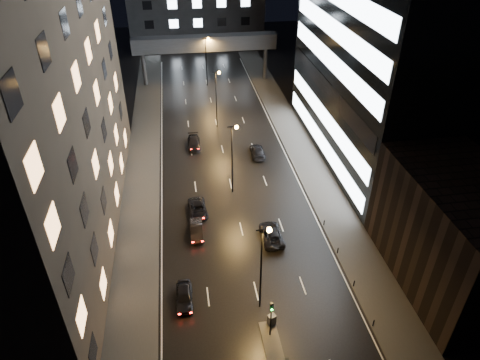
# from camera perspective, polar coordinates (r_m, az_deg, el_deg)

# --- Properties ---
(ground) EXTENTS (160.00, 160.00, 0.00)m
(ground) POSITION_cam_1_polar(r_m,az_deg,el_deg) (69.25, -2.36, 4.13)
(ground) COLOR black
(ground) RESTS_ON ground
(sidewalk_left) EXTENTS (5.00, 110.00, 0.15)m
(sidewalk_left) POSITION_cam_1_polar(r_m,az_deg,el_deg) (64.94, -12.86, 1.10)
(sidewalk_left) COLOR #383533
(sidewalk_left) RESTS_ON ground
(sidewalk_right) EXTENTS (5.00, 110.00, 0.15)m
(sidewalk_right) POSITION_cam_1_polar(r_m,az_deg,el_deg) (67.29, 8.79, 2.84)
(sidewalk_right) COLOR #383533
(sidewalk_right) RESTS_ON ground
(building_left) EXTENTS (15.00, 48.00, 40.00)m
(building_left) POSITION_cam_1_polar(r_m,az_deg,el_deg) (48.90, -28.42, 12.88)
(building_left) COLOR #2D2319
(building_left) RESTS_ON ground
(building_right_low) EXTENTS (10.00, 18.00, 12.00)m
(building_right_low) POSITION_cam_1_polar(r_m,az_deg,el_deg) (48.16, 26.82, -6.47)
(building_right_low) COLOR black
(building_right_low) RESTS_ON ground
(building_right_glass) EXTENTS (20.00, 36.00, 45.00)m
(building_right_glass) POSITION_cam_1_polar(r_m,az_deg,el_deg) (65.05, 21.76, 21.24)
(building_right_glass) COLOR black
(building_right_glass) RESTS_ON ground
(skybridge) EXTENTS (30.00, 3.00, 10.00)m
(skybridge) POSITION_cam_1_polar(r_m,az_deg,el_deg) (93.71, -4.72, 17.66)
(skybridge) COLOR #333335
(skybridge) RESTS_ON ground
(median_island) EXTENTS (1.60, 8.00, 0.15)m
(median_island) POSITION_cam_1_polar(r_m,az_deg,el_deg) (41.11, 4.78, -22.68)
(median_island) COLOR #383533
(median_island) RESTS_ON ground
(traffic_signal_near) EXTENTS (0.28, 0.34, 4.40)m
(traffic_signal_near) POSITION_cam_1_polar(r_m,az_deg,el_deg) (40.10, 4.18, -17.38)
(traffic_signal_near) COLOR black
(traffic_signal_near) RESTS_ON median_island
(bollard_row) EXTENTS (0.12, 25.12, 0.90)m
(bollard_row) POSITION_cam_1_polar(r_m,az_deg,el_deg) (45.92, 16.10, -15.45)
(bollard_row) COLOR black
(bollard_row) RESTS_ON ground
(streetlight_near) EXTENTS (1.45, 0.50, 10.15)m
(streetlight_near) POSITION_cam_1_polar(r_m,az_deg,el_deg) (39.85, 3.11, -10.45)
(streetlight_near) COLOR black
(streetlight_near) RESTS_ON ground
(streetlight_mid_a) EXTENTS (1.45, 0.50, 10.15)m
(streetlight_mid_a) POSITION_cam_1_polar(r_m,az_deg,el_deg) (55.69, -0.91, 3.90)
(streetlight_mid_a) COLOR black
(streetlight_mid_a) RESTS_ON ground
(streetlight_mid_b) EXTENTS (1.45, 0.50, 10.15)m
(streetlight_mid_b) POSITION_cam_1_polar(r_m,az_deg,el_deg) (73.59, -3.09, 11.60)
(streetlight_mid_b) COLOR black
(streetlight_mid_b) RESTS_ON ground
(streetlight_far) EXTENTS (1.45, 0.50, 10.15)m
(streetlight_far) POSITION_cam_1_polar(r_m,az_deg,el_deg) (92.35, -4.46, 16.23)
(streetlight_far) COLOR black
(streetlight_far) RESTS_ON ground
(car_away_a) EXTENTS (1.71, 4.21, 1.43)m
(car_away_a) POSITION_cam_1_polar(r_m,az_deg,el_deg) (44.76, -7.45, -15.16)
(car_away_a) COLOR black
(car_away_a) RESTS_ON ground
(car_away_b) EXTENTS (1.56, 4.21, 1.38)m
(car_away_b) POSITION_cam_1_polar(r_m,az_deg,el_deg) (51.94, -5.82, -6.69)
(car_away_b) COLOR black
(car_away_b) RESTS_ON ground
(car_away_c) EXTENTS (2.54, 4.88, 1.31)m
(car_away_c) POSITION_cam_1_polar(r_m,az_deg,el_deg) (55.28, -5.64, -3.83)
(car_away_c) COLOR black
(car_away_c) RESTS_ON ground
(car_away_d) EXTENTS (2.05, 4.96, 1.44)m
(car_away_d) POSITION_cam_1_polar(r_m,az_deg,el_deg) (69.95, -6.16, 4.95)
(car_away_d) COLOR black
(car_away_d) RESTS_ON ground
(car_toward_a) EXTENTS (2.40, 5.13, 1.42)m
(car_toward_a) POSITION_cam_1_polar(r_m,az_deg,el_deg) (51.25, 4.23, -7.21)
(car_toward_a) COLOR black
(car_toward_a) RESTS_ON ground
(car_toward_b) EXTENTS (2.17, 5.00, 1.43)m
(car_toward_b) POSITION_cam_1_polar(r_m,az_deg,el_deg) (67.19, 2.32, 3.83)
(car_toward_b) COLOR black
(car_toward_b) RESTS_ON ground
(utility_cabinet) EXTENTS (0.88, 0.80, 1.14)m
(utility_cabinet) POSITION_cam_1_polar(r_m,az_deg,el_deg) (42.75, 4.24, -18.05)
(utility_cabinet) COLOR #49494B
(utility_cabinet) RESTS_ON median_island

